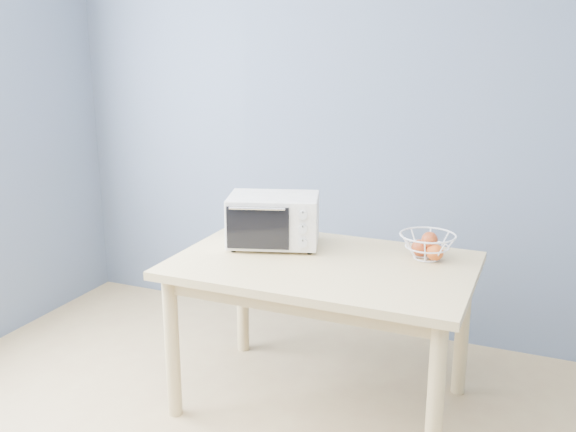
% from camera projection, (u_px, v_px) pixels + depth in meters
% --- Properties ---
extents(room, '(4.01, 4.51, 2.61)m').
position_uv_depth(room, '(145.00, 213.00, 1.76)').
color(room, tan).
rests_on(room, ground).
extents(dining_table, '(1.40, 0.90, 0.75)m').
position_uv_depth(dining_table, '(322.00, 282.00, 3.06)').
color(dining_table, '#D2B77E').
rests_on(dining_table, ground).
extents(toaster_oven, '(0.52, 0.44, 0.26)m').
position_uv_depth(toaster_oven, '(270.00, 220.00, 3.23)').
color(toaster_oven, white).
rests_on(toaster_oven, dining_table).
extents(fruit_basket, '(0.29, 0.29, 0.14)m').
position_uv_depth(fruit_basket, '(428.00, 245.00, 3.05)').
color(fruit_basket, white).
rests_on(fruit_basket, dining_table).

